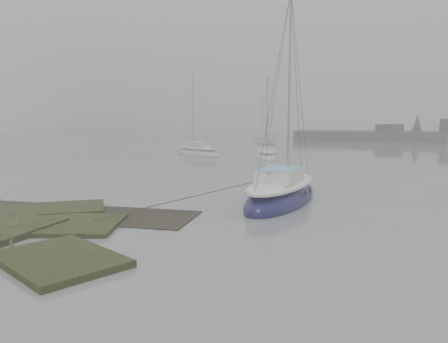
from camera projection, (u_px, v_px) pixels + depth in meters
ground at (281, 157)px, 40.30m from camera, size 160.00×160.00×0.00m
sailboat_main at (281, 195)px, 19.60m from camera, size 3.01×7.41×10.19m
sailboat_white at (267, 155)px, 39.56m from camera, size 3.40×6.00×8.05m
sailboat_far_a at (198, 153)px, 42.43m from camera, size 6.27×4.79×8.59m
sailboat_far_c at (265, 142)px, 60.95m from camera, size 4.46×4.13×6.47m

